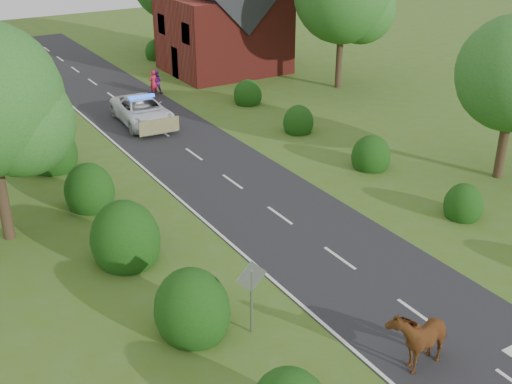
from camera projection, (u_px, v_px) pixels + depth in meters
ground at (417, 314)px, 20.50m from camera, size 120.00×120.00×0.00m
road at (203, 161)px, 32.06m from camera, size 6.00×70.00×0.02m
road_markings at (193, 182)px, 29.70m from camera, size 4.96×70.00×0.01m
hedgerow_left at (97, 202)px, 26.12m from camera, size 2.75×50.41×3.00m
hedgerow_right at (355, 149)px, 32.02m from camera, size 2.10×45.78×2.10m
road_sign at (251, 286)px, 18.97m from camera, size 1.06×0.08×2.53m
house at (223, 19)px, 46.49m from camera, size 8.00×7.40×9.17m
cow at (418, 339)px, 18.16m from camera, size 2.30×1.45×1.52m
police_van at (143, 111)px, 36.86m from camera, size 2.87×5.69×1.67m
pedestrian_red at (153, 83)px, 41.96m from camera, size 0.68×0.52×1.67m
pedestrian_purple at (157, 82)px, 42.37m from camera, size 0.94×0.87×1.55m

